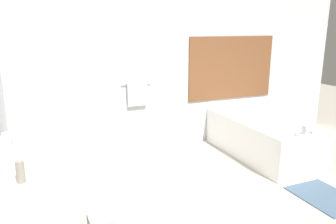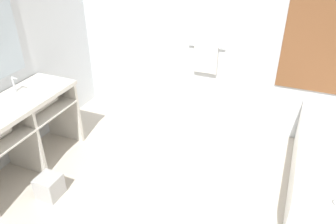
{
  "view_description": "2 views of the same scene",
  "coord_description": "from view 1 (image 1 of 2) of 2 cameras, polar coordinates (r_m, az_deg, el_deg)",
  "views": [
    {
      "loc": [
        -1.86,
        -2.73,
        1.99
      ],
      "look_at": [
        -0.24,
        1.05,
        0.93
      ],
      "focal_mm": 35.0,
      "sensor_mm": 36.0,
      "label": 1
    },
    {
      "loc": [
        0.81,
        -1.87,
        2.57
      ],
      "look_at": [
        -0.3,
        0.83,
        0.86
      ],
      "focal_mm": 35.0,
      "sensor_mm": 36.0,
      "label": 2
    }
  ],
  "objects": [
    {
      "name": "sink_faucet",
      "position": [
        3.43,
        -25.42,
        -4.01
      ],
      "size": [
        0.09,
        0.04,
        0.18
      ],
      "color": "silver",
      "rests_on": "vanity_counter"
    },
    {
      "name": "bath_mat",
      "position": [
        4.5,
        25.69,
        -13.18
      ],
      "size": [
        0.6,
        0.77,
        0.02
      ],
      "color": "slate",
      "rests_on": "ground_plane"
    },
    {
      "name": "bathtub",
      "position": [
        5.45,
        16.07,
        -3.87
      ],
      "size": [
        0.94,
        1.89,
        0.72
      ],
      "color": "white",
      "rests_on": "ground_plane"
    },
    {
      "name": "wall_back_with_blinds",
      "position": [
        5.35,
        -2.1,
        7.56
      ],
      "size": [
        7.4,
        0.13,
        2.7
      ],
      "color": "silver",
      "rests_on": "ground_plane"
    },
    {
      "name": "vanity_counter",
      "position": [
        3.35,
        -22.08,
        -10.08
      ],
      "size": [
        0.59,
        1.48,
        0.9
      ],
      "color": "silver",
      "rests_on": "ground_plane"
    },
    {
      "name": "ground_plane",
      "position": [
        3.85,
        9.89,
        -16.85
      ],
      "size": [
        16.0,
        16.0,
        0.0
      ],
      "primitive_type": "plane",
      "color": "beige",
      "rests_on": "ground"
    },
    {
      "name": "soap_dispenser",
      "position": [
        2.63,
        -24.31,
        -9.41
      ],
      "size": [
        0.06,
        0.06,
        0.19
      ],
      "color": "gray",
      "rests_on": "vanity_counter"
    }
  ]
}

